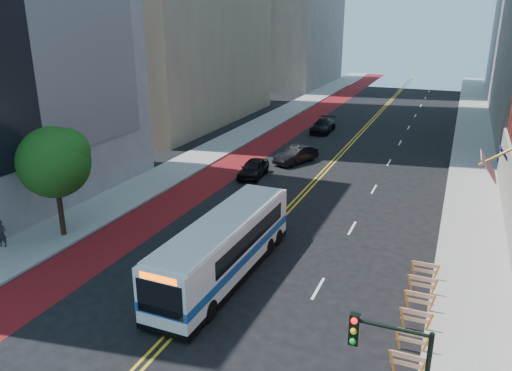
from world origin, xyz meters
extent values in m
plane|color=black|center=(0.00, 0.00, 0.00)|extent=(160.00, 160.00, 0.00)
cube|color=gray|center=(-12.00, 30.00, 0.07)|extent=(4.00, 140.00, 0.15)
cube|color=gray|center=(12.00, 30.00, 0.07)|extent=(4.00, 140.00, 0.15)
cube|color=maroon|center=(-8.10, 30.00, 0.00)|extent=(3.60, 140.00, 0.01)
cube|color=gold|center=(-0.18, 30.00, 0.00)|extent=(0.14, 140.00, 0.01)
cube|color=gold|center=(0.18, 30.00, 0.00)|extent=(0.14, 140.00, 0.01)
cube|color=silver|center=(4.80, 6.00, 0.01)|extent=(0.14, 2.20, 0.01)
cube|color=silver|center=(4.80, 14.00, 0.01)|extent=(0.14, 2.20, 0.01)
cube|color=silver|center=(4.80, 22.00, 0.01)|extent=(0.14, 2.20, 0.01)
cube|color=silver|center=(4.80, 30.00, 0.01)|extent=(0.14, 2.20, 0.01)
cube|color=silver|center=(4.80, 38.00, 0.01)|extent=(0.14, 2.20, 0.01)
cube|color=silver|center=(4.80, 46.00, 0.01)|extent=(0.14, 2.20, 0.01)
cube|color=silver|center=(4.80, 54.00, 0.01)|extent=(0.14, 2.20, 0.01)
cube|color=silver|center=(4.80, 62.00, 0.01)|extent=(0.14, 2.20, 0.01)
cube|color=silver|center=(4.80, 70.00, 0.01)|extent=(0.14, 2.20, 0.01)
cube|color=silver|center=(4.80, 78.00, 0.01)|extent=(0.14, 2.20, 0.01)
cube|color=silver|center=(4.80, 86.00, 0.01)|extent=(0.14, 2.20, 0.01)
cube|color=black|center=(14.15, 20.00, 1.10)|extent=(0.35, 2.80, 2.20)
cube|color=#B21419|center=(11.70, 8.00, 6.60)|extent=(0.75, 1.90, 1.05)
cube|color=navy|center=(12.25, 8.45, 7.15)|extent=(0.39, 0.85, 0.52)
cube|color=orange|center=(9.05, 1.10, 0.50)|extent=(0.32, 0.06, 0.99)
cube|color=orange|center=(10.15, 1.10, 0.50)|extent=(0.32, 0.06, 0.99)
cube|color=orange|center=(9.60, 1.10, 0.90)|extent=(1.25, 0.05, 0.22)
cube|color=orange|center=(9.60, 1.10, 0.55)|extent=(1.25, 0.05, 0.18)
cube|color=orange|center=(9.05, 2.65, 0.50)|extent=(0.32, 0.06, 0.99)
cube|color=orange|center=(10.15, 2.65, 0.50)|extent=(0.32, 0.06, 0.99)
cube|color=orange|center=(9.60, 2.65, 0.90)|extent=(1.25, 0.05, 0.22)
cube|color=orange|center=(9.60, 2.65, 0.55)|extent=(1.25, 0.05, 0.18)
cube|color=orange|center=(9.05, 4.20, 0.50)|extent=(0.32, 0.06, 0.99)
cube|color=orange|center=(10.15, 4.20, 0.50)|extent=(0.32, 0.06, 0.99)
cube|color=orange|center=(9.60, 4.20, 0.90)|extent=(1.25, 0.05, 0.22)
cube|color=orange|center=(9.60, 4.20, 0.55)|extent=(1.25, 0.05, 0.18)
cube|color=orange|center=(9.05, 5.75, 0.50)|extent=(0.32, 0.06, 0.99)
cube|color=orange|center=(10.15, 5.75, 0.50)|extent=(0.32, 0.06, 0.99)
cube|color=orange|center=(9.60, 5.75, 0.90)|extent=(1.25, 0.05, 0.22)
cube|color=orange|center=(9.60, 5.75, 0.55)|extent=(1.25, 0.05, 0.18)
cube|color=orange|center=(9.05, 7.30, 0.50)|extent=(0.32, 0.06, 0.99)
cube|color=orange|center=(10.15, 7.30, 0.50)|extent=(0.32, 0.06, 0.99)
cube|color=orange|center=(9.60, 7.30, 0.90)|extent=(1.25, 0.05, 0.22)
cube|color=orange|center=(9.60, 7.30, 0.55)|extent=(1.25, 0.05, 0.18)
cube|color=orange|center=(9.05, 8.85, 0.50)|extent=(0.32, 0.06, 0.99)
cube|color=orange|center=(10.15, 8.85, 0.50)|extent=(0.32, 0.06, 0.99)
cube|color=orange|center=(9.60, 8.85, 0.90)|extent=(1.25, 0.05, 0.22)
cube|color=orange|center=(9.60, 8.85, 0.55)|extent=(1.25, 0.05, 0.18)
cylinder|color=black|center=(-11.30, 6.00, 1.75)|extent=(0.32, 0.32, 3.20)
sphere|color=#0F4713|center=(-11.30, 6.00, 4.75)|extent=(4.20, 4.20, 4.20)
sphere|color=#0F4713|center=(-10.70, 6.40, 5.35)|extent=(2.80, 2.80, 2.80)
sphere|color=#0F4713|center=(-11.80, 5.70, 5.15)|extent=(2.40, 2.40, 2.40)
cylinder|color=black|center=(9.30, -3.50, 5.05)|extent=(2.00, 0.10, 0.10)
cube|color=black|center=(8.30, -3.50, 4.75)|extent=(0.28, 0.22, 0.95)
sphere|color=red|center=(8.30, -3.64, 5.10)|extent=(0.18, 0.18, 0.18)
sphere|color=yellow|center=(8.30, -3.64, 4.77)|extent=(0.18, 0.18, 0.18)
sphere|color=#0CA526|center=(8.30, -3.64, 4.44)|extent=(0.18, 0.18, 0.18)
cube|color=silver|center=(-0.04, 5.32, 1.71)|extent=(2.72, 11.64, 2.75)
cube|color=#134490|center=(-0.04, 5.32, 1.30)|extent=(2.76, 11.68, 0.43)
cube|color=black|center=(-0.03, 6.10, 2.17)|extent=(2.71, 8.16, 0.92)
cube|color=black|center=(-0.15, -0.44, 1.93)|extent=(2.21, 0.14, 1.55)
cube|color=black|center=(0.06, 11.09, 2.13)|extent=(2.01, 0.13, 0.97)
cube|color=#FF5905|center=(-0.15, -0.45, 2.90)|extent=(1.76, 0.11, 0.29)
cube|color=silver|center=(-0.04, 5.32, 3.14)|extent=(2.59, 11.05, 0.12)
cube|color=black|center=(-0.04, 5.32, 0.34)|extent=(2.75, 11.67, 0.29)
cylinder|color=black|center=(-1.25, 1.64, 0.48)|extent=(0.31, 0.97, 0.97)
cylinder|color=black|center=(1.03, 1.59, 0.48)|extent=(0.31, 0.97, 0.97)
cylinder|color=black|center=(-1.12, 8.59, 0.48)|extent=(0.31, 0.97, 0.97)
cylinder|color=black|center=(1.16, 8.55, 0.48)|extent=(0.31, 0.97, 0.97)
cylinder|color=black|center=(-1.10, 9.98, 0.48)|extent=(0.31, 0.97, 0.97)
cylinder|color=black|center=(1.18, 9.94, 0.48)|extent=(0.31, 0.97, 0.97)
imported|color=black|center=(-5.10, 21.31, 0.74)|extent=(2.02, 4.46, 1.48)
imported|color=black|center=(-3.10, 26.66, 0.77)|extent=(3.27, 4.96, 1.54)
imported|color=black|center=(-4.10, 39.76, 0.74)|extent=(2.15, 5.14, 1.48)
imported|color=black|center=(-13.34, 3.34, 0.96)|extent=(0.69, 0.57, 1.61)
camera|label=1|loc=(10.24, -15.33, 12.97)|focal=35.00mm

